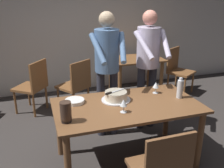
% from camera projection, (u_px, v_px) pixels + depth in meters
% --- Properties ---
extents(ground_plane, '(14.00, 14.00, 0.00)m').
position_uv_depth(ground_plane, '(126.00, 160.00, 3.08)').
color(ground_plane, '#383330').
extents(back_wall, '(10.00, 0.12, 2.70)m').
position_uv_depth(back_wall, '(80.00, 24.00, 4.97)').
color(back_wall, silver).
rests_on(back_wall, ground_plane).
extents(main_dining_table, '(1.64, 0.89, 0.75)m').
position_uv_depth(main_dining_table, '(127.00, 113.00, 2.86)').
color(main_dining_table, brown).
rests_on(main_dining_table, ground_plane).
extents(cake_on_platter, '(0.34, 0.34, 0.11)m').
position_uv_depth(cake_on_platter, '(116.00, 96.00, 2.91)').
color(cake_on_platter, silver).
rests_on(cake_on_platter, main_dining_table).
extents(cake_knife, '(0.26, 0.12, 0.02)m').
position_uv_depth(cake_knife, '(111.00, 93.00, 2.84)').
color(cake_knife, silver).
rests_on(cake_knife, cake_on_platter).
extents(plate_stack, '(0.22, 0.22, 0.04)m').
position_uv_depth(plate_stack, '(75.00, 101.00, 2.85)').
color(plate_stack, white).
rests_on(plate_stack, main_dining_table).
extents(wine_glass_near, '(0.08, 0.08, 0.14)m').
position_uv_depth(wine_glass_near, '(124.00, 103.00, 2.60)').
color(wine_glass_near, silver).
rests_on(wine_glass_near, main_dining_table).
extents(wine_glass_far, '(0.08, 0.08, 0.14)m').
position_uv_depth(wine_glass_far, '(156.00, 85.00, 3.10)').
color(wine_glass_far, silver).
rests_on(wine_glass_far, main_dining_table).
extents(water_bottle, '(0.07, 0.07, 0.25)m').
position_uv_depth(water_bottle, '(180.00, 89.00, 2.96)').
color(water_bottle, silver).
rests_on(water_bottle, main_dining_table).
extents(hurricane_lamp, '(0.11, 0.11, 0.21)m').
position_uv_depth(hurricane_lamp, '(66.00, 112.00, 2.40)').
color(hurricane_lamp, black).
rests_on(hurricane_lamp, main_dining_table).
extents(person_cutting_cake, '(0.47, 0.56, 1.72)m').
position_uv_depth(person_cutting_cake, '(107.00, 62.00, 3.28)').
color(person_cutting_cake, '#2D2D38').
rests_on(person_cutting_cake, ground_plane).
extents(person_standing_beside, '(0.47, 0.55, 1.72)m').
position_uv_depth(person_standing_beside, '(148.00, 58.00, 3.49)').
color(person_standing_beside, '#2D2D38').
rests_on(person_standing_beside, ground_plane).
extents(background_table, '(1.00, 0.70, 0.74)m').
position_uv_depth(background_table, '(136.00, 66.00, 4.88)').
color(background_table, brown).
rests_on(background_table, ground_plane).
extents(background_chair_0, '(0.61, 0.61, 0.90)m').
position_uv_depth(background_chair_0, '(178.00, 69.00, 5.04)').
color(background_chair_0, brown).
rests_on(background_chair_0, ground_plane).
extents(background_chair_2, '(0.62, 0.62, 0.90)m').
position_uv_depth(background_chair_2, '(33.00, 85.00, 4.16)').
color(background_chair_2, brown).
rests_on(background_chair_2, ground_plane).
extents(background_chair_3, '(0.61, 0.61, 0.90)m').
position_uv_depth(background_chair_3, '(76.00, 84.00, 4.20)').
color(background_chair_3, brown).
rests_on(background_chair_3, ground_plane).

